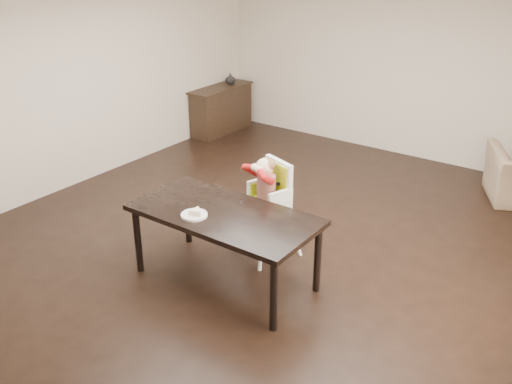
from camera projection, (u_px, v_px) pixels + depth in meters
ground at (264, 239)px, 6.44m from camera, size 7.00×7.00×0.00m
room_walls at (265, 76)px, 5.67m from camera, size 6.02×7.02×2.71m
dining_table at (224, 220)px, 5.40m from camera, size 1.80×0.90×0.75m
high_chair at (268, 187)px, 5.87m from camera, size 0.58×0.58×1.09m
plate at (195, 214)px, 5.29m from camera, size 0.26×0.26×0.07m
sideboard at (221, 110)px, 9.75m from camera, size 0.44×1.26×0.79m
vase at (230, 79)px, 9.74m from camera, size 0.21×0.22×0.17m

